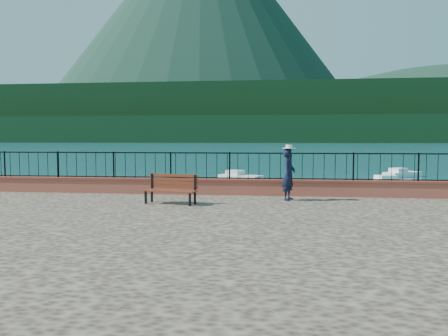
% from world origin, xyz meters
% --- Properties ---
extents(ground, '(2000.00, 2000.00, 0.00)m').
position_xyz_m(ground, '(0.00, 0.00, 0.00)').
color(ground, '#19596B').
rests_on(ground, ground).
extents(promenade, '(30.00, 20.00, 1.20)m').
position_xyz_m(promenade, '(0.00, -6.00, 0.60)').
color(promenade, '#332821').
rests_on(promenade, ground).
extents(parapet, '(28.00, 0.46, 0.58)m').
position_xyz_m(parapet, '(0.00, 3.70, 1.49)').
color(parapet, '#AD4E3E').
rests_on(parapet, promenade).
extents(railing, '(27.00, 0.05, 0.95)m').
position_xyz_m(railing, '(0.00, 3.70, 2.25)').
color(railing, black).
rests_on(railing, parapet).
extents(dock, '(2.00, 16.00, 0.30)m').
position_xyz_m(dock, '(-2.00, 12.00, 0.15)').
color(dock, '#2D231C').
rests_on(dock, ground).
extents(far_forest, '(900.00, 60.00, 18.00)m').
position_xyz_m(far_forest, '(0.00, 300.00, 9.00)').
color(far_forest, black).
rests_on(far_forest, ground).
extents(foothills, '(900.00, 120.00, 44.00)m').
position_xyz_m(foothills, '(0.00, 360.00, 22.00)').
color(foothills, black).
rests_on(foothills, ground).
extents(volcano, '(560.00, 560.00, 380.00)m').
position_xyz_m(volcano, '(-120.00, 700.00, 190.00)').
color(volcano, '#142D23').
rests_on(volcano, ground).
extents(park_bench, '(1.75, 0.88, 0.93)m').
position_xyz_m(park_bench, '(-1.91, 1.28, 1.48)').
color(park_bench, black).
rests_on(park_bench, promenade).
extents(person, '(0.59, 0.73, 1.73)m').
position_xyz_m(person, '(1.81, 2.55, 2.07)').
color(person, black).
rests_on(person, promenade).
extents(hat, '(0.44, 0.44, 0.12)m').
position_xyz_m(hat, '(1.81, 2.55, 2.99)').
color(hat, white).
rests_on(hat, person).
extents(boat_0, '(3.69, 1.39, 0.80)m').
position_xyz_m(boat_0, '(-7.02, 9.92, 0.40)').
color(boat_0, white).
rests_on(boat_0, ground).
extents(boat_1, '(4.04, 1.44, 0.80)m').
position_xyz_m(boat_1, '(3.55, 9.69, 0.40)').
color(boat_1, silver).
rests_on(boat_1, ground).
extents(boat_2, '(3.67, 2.28, 0.80)m').
position_xyz_m(boat_2, '(9.22, 18.32, 0.40)').
color(boat_2, silver).
rests_on(boat_2, ground).
extents(boat_4, '(3.62, 2.79, 0.80)m').
position_xyz_m(boat_4, '(-1.31, 21.29, 0.40)').
color(boat_4, silver).
rests_on(boat_4, ground).
extents(boat_5, '(3.51, 3.10, 0.80)m').
position_xyz_m(boat_5, '(11.94, 25.90, 0.40)').
color(boat_5, silver).
rests_on(boat_5, ground).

